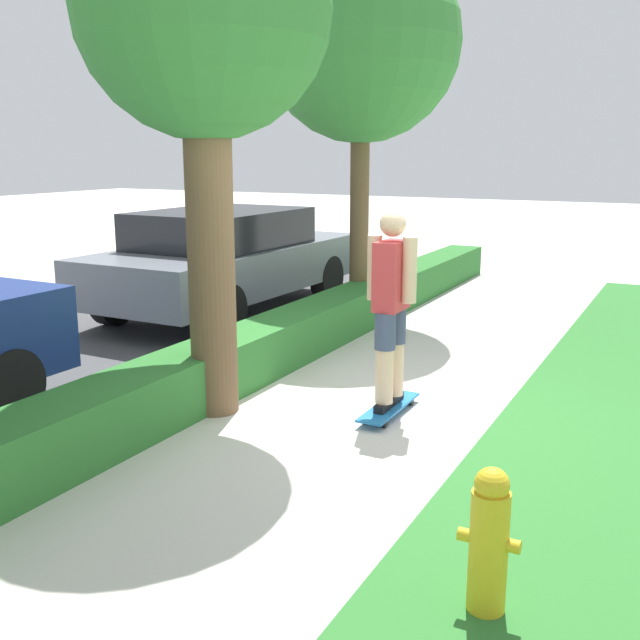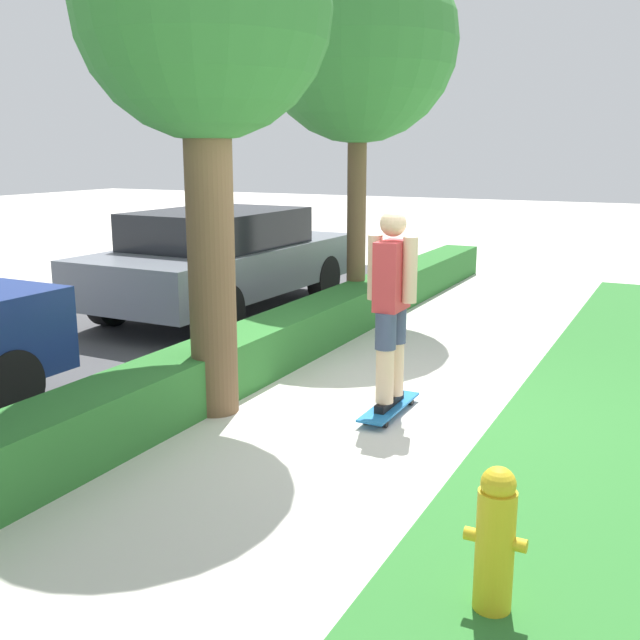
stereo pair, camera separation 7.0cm
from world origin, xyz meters
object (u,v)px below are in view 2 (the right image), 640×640
at_px(tree_far, 358,43).
at_px(skater_person, 391,304).
at_px(parked_car_middle, 223,258).
at_px(tree_mid, 203,20).
at_px(skateboard, 389,407).
at_px(fire_hydrant, 495,539).

bearing_deg(tree_far, skater_person, -151.70).
bearing_deg(tree_far, parked_car_middle, 108.89).
bearing_deg(skater_person, tree_mid, 113.12).
bearing_deg(skateboard, skater_person, 180.00).
bearing_deg(skateboard, tree_far, 28.30).
bearing_deg(parked_car_middle, skater_person, -127.02).
height_order(skateboard, tree_mid, tree_mid).
distance_m(skater_person, fire_hydrant, 3.01).
bearing_deg(tree_mid, tree_far, 6.60).
bearing_deg(fire_hydrant, tree_far, 29.80).
relative_size(tree_far, fire_hydrant, 6.39).
xyz_separation_m(skater_person, tree_far, (3.59, 1.94, 2.68)).
bearing_deg(tree_mid, fire_hydrant, -122.04).
bearing_deg(skateboard, tree_mid, 113.12).
xyz_separation_m(tree_mid, fire_hydrant, (-1.88, -3.00, -2.95)).
height_order(tree_mid, parked_car_middle, tree_mid).
distance_m(skater_person, tree_mid, 2.82).
height_order(skater_person, tree_far, tree_far).
height_order(skater_person, parked_car_middle, skater_person).
height_order(tree_mid, tree_far, tree_far).
distance_m(skateboard, skater_person, 0.95).
bearing_deg(fire_hydrant, tree_mid, 57.96).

